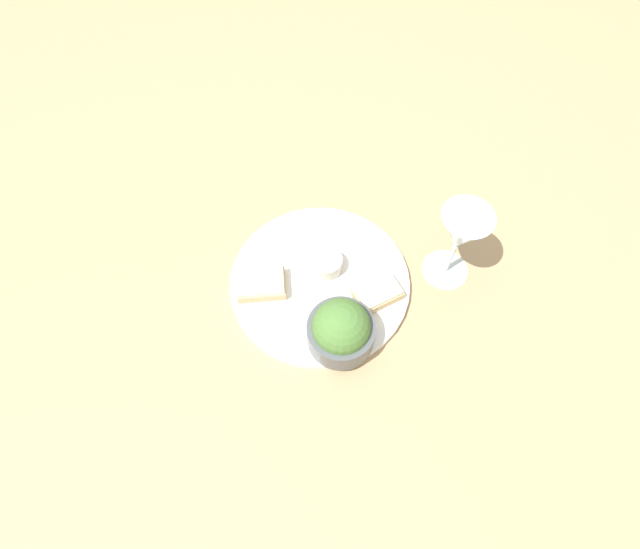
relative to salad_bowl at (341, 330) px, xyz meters
name	(u,v)px	position (x,y,z in m)	size (l,w,h in m)	color
ground_plane	(320,284)	(-0.03, -0.10, -0.05)	(4.00, 4.00, 0.00)	tan
dinner_plate	(320,282)	(-0.03, -0.10, -0.04)	(0.29, 0.29, 0.01)	white
salad_bowl	(341,330)	(0.00, 0.00, 0.00)	(0.10, 0.10, 0.09)	#4C5156
sauce_ramekin	(326,263)	(-0.05, -0.12, -0.02)	(0.05, 0.05, 0.03)	beige
cheese_toast_near	(261,284)	(0.06, -0.14, -0.02)	(0.09, 0.08, 0.03)	#D1B27F
cheese_toast_far	(377,294)	(-0.09, -0.03, -0.02)	(0.07, 0.05, 0.03)	#D1B27F
wine_glass	(461,235)	(-0.22, -0.02, 0.06)	(0.08, 0.08, 0.15)	silver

